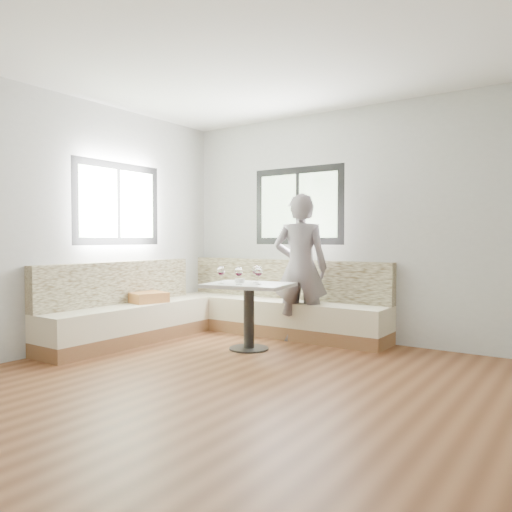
{
  "coord_description": "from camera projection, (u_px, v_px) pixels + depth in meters",
  "views": [
    {
      "loc": [
        2.32,
        -3.12,
        1.23
      ],
      "look_at": [
        -0.83,
        1.44,
        1.03
      ],
      "focal_mm": 35.0,
      "sensor_mm": 36.0,
      "label": 1
    }
  ],
  "objects": [
    {
      "name": "wine_glass_a",
      "position": [
        221.0,
        271.0,
        5.45
      ],
      "size": [
        0.09,
        0.09,
        0.2
      ],
      "color": "white",
      "rests_on": "table"
    },
    {
      "name": "table",
      "position": [
        249.0,
        300.0,
        5.5
      ],
      "size": [
        1.0,
        0.84,
        0.73
      ],
      "rotation": [
        0.0,
        0.0,
        0.18
      ],
      "color": "black",
      "rests_on": "ground"
    },
    {
      "name": "banquette",
      "position": [
        214.0,
        311.0,
        6.17
      ],
      "size": [
        2.9,
        2.8,
        0.95
      ],
      "color": "brown",
      "rests_on": "ground"
    },
    {
      "name": "wine_glass_d",
      "position": [
        256.0,
        270.0,
        5.61
      ],
      "size": [
        0.09,
        0.09,
        0.2
      ],
      "color": "white",
      "rests_on": "table"
    },
    {
      "name": "person",
      "position": [
        301.0,
        268.0,
        5.95
      ],
      "size": [
        0.75,
        0.62,
        1.76
      ],
      "primitive_type": "imported",
      "rotation": [
        0.0,
        0.0,
        3.51
      ],
      "color": "slate",
      "rests_on": "ground"
    },
    {
      "name": "olive_ramekin",
      "position": [
        240.0,
        281.0,
        5.59
      ],
      "size": [
        0.11,
        0.11,
        0.05
      ],
      "color": "white",
      "rests_on": "table"
    },
    {
      "name": "wine_glass_c",
      "position": [
        258.0,
        272.0,
        5.33
      ],
      "size": [
        0.09,
        0.09,
        0.2
      ],
      "color": "white",
      "rests_on": "table"
    },
    {
      "name": "wine_glass_b",
      "position": [
        239.0,
        272.0,
        5.33
      ],
      "size": [
        0.09,
        0.09,
        0.2
      ],
      "color": "white",
      "rests_on": "table"
    },
    {
      "name": "room",
      "position": [
        237.0,
        216.0,
        3.99
      ],
      "size": [
        5.01,
        5.01,
        2.81
      ],
      "color": "brown",
      "rests_on": "ground"
    }
  ]
}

